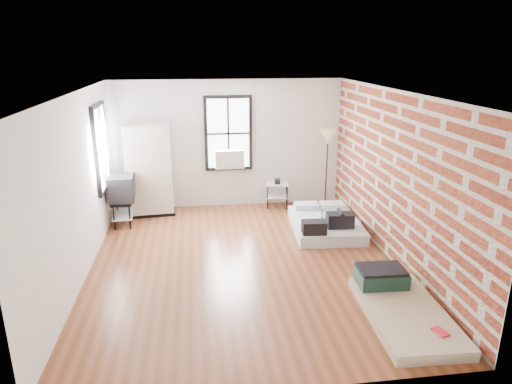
{
  "coord_description": "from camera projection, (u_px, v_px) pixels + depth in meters",
  "views": [
    {
      "loc": [
        -0.71,
        -6.85,
        3.44
      ],
      "look_at": [
        0.25,
        0.3,
        1.14
      ],
      "focal_mm": 32.0,
      "sensor_mm": 36.0,
      "label": 1
    }
  ],
  "objects": [
    {
      "name": "ground",
      "position": [
        244.0,
        263.0,
        7.61
      ],
      "size": [
        6.0,
        6.0,
        0.0
      ],
      "primitive_type": "plane",
      "color": "#5C3218",
      "rests_on": "ground"
    },
    {
      "name": "room_shell",
      "position": [
        254.0,
        156.0,
        7.45
      ],
      "size": [
        5.02,
        6.02,
        2.8
      ],
      "color": "silver",
      "rests_on": "ground"
    },
    {
      "name": "mattress_main",
      "position": [
        325.0,
        223.0,
        8.92
      ],
      "size": [
        1.37,
        1.79,
        0.55
      ],
      "rotation": [
        0.0,
        0.0,
        -0.07
      ],
      "color": "silver",
      "rests_on": "ground"
    },
    {
      "name": "mattress_bare",
      "position": [
        399.0,
        304.0,
        6.16
      ],
      "size": [
        1.06,
        1.91,
        0.4
      ],
      "rotation": [
        0.0,
        0.0,
        -0.04
      ],
      "color": "tan",
      "rests_on": "ground"
    },
    {
      "name": "wardrobe",
      "position": [
        149.0,
        170.0,
        9.6
      ],
      "size": [
        1.03,
        0.64,
        1.94
      ],
      "rotation": [
        0.0,
        0.0,
        0.09
      ],
      "color": "black",
      "rests_on": "ground"
    },
    {
      "name": "side_table",
      "position": [
        277.0,
        188.0,
        10.18
      ],
      "size": [
        0.54,
        0.46,
        0.64
      ],
      "rotation": [
        0.0,
        0.0,
        -0.16
      ],
      "color": "black",
      "rests_on": "ground"
    },
    {
      "name": "floor_lamp",
      "position": [
        328.0,
        141.0,
        9.93
      ],
      "size": [
        0.37,
        0.37,
        1.74
      ],
      "color": "black",
      "rests_on": "ground"
    },
    {
      "name": "tv_stand",
      "position": [
        122.0,
        190.0,
        9.07
      ],
      "size": [
        0.54,
        0.74,
        1.02
      ],
      "rotation": [
        0.0,
        0.0,
        0.05
      ],
      "color": "black",
      "rests_on": "ground"
    }
  ]
}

